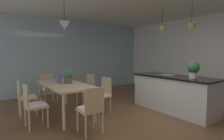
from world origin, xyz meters
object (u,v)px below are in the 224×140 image
(dining_table, at_px, (65,87))
(chair_window_end, at_px, (49,87))
(chair_far_left, at_px, (87,89))
(potted_plant_on_table, at_px, (68,76))
(chair_near_right, at_px, (33,104))
(kitchen_island, at_px, (174,93))
(chair_near_left, at_px, (25,96))
(potted_plant_on_island, at_px, (193,69))
(chair_kitchen_end, at_px, (91,108))
(vase_on_dining_table, at_px, (59,79))
(chair_far_right, at_px, (102,94))

(dining_table, height_order, chair_window_end, chair_window_end)
(chair_far_left, relative_size, potted_plant_on_table, 2.62)
(dining_table, distance_m, chair_far_left, 0.92)
(chair_near_right, distance_m, potted_plant_on_table, 1.08)
(potted_plant_on_table, bearing_deg, kitchen_island, 59.58)
(chair_near_left, relative_size, potted_plant_on_island, 2.28)
(chair_window_end, xyz_separation_m, kitchen_island, (2.63, 2.37, -0.01))
(chair_near_right, relative_size, potted_plant_on_table, 2.62)
(kitchen_island, bearing_deg, chair_near_right, -106.23)
(chair_near_right, bearing_deg, chair_near_left, 179.99)
(chair_near_left, bearing_deg, potted_plant_on_table, 64.91)
(chair_kitchen_end, relative_size, kitchen_island, 0.41)
(chair_far_left, relative_size, vase_on_dining_table, 4.41)
(chair_window_end, bearing_deg, chair_far_right, 25.21)
(chair_window_end, distance_m, chair_far_right, 1.88)
(chair_kitchen_end, bearing_deg, potted_plant_on_table, 175.97)
(chair_far_left, height_order, chair_near_right, same)
(chair_far_right, relative_size, chair_near_right, 1.00)
(chair_far_left, distance_m, potted_plant_on_table, 0.93)
(chair_far_left, height_order, chair_near_left, same)
(chair_far_right, height_order, vase_on_dining_table, vase_on_dining_table)
(chair_near_left, distance_m, potted_plant_on_table, 1.08)
(chair_window_end, height_order, potted_plant_on_island, potted_plant_on_island)
(vase_on_dining_table, bearing_deg, chair_near_right, -51.05)
(chair_near_left, xyz_separation_m, potted_plant_on_island, (2.25, 3.16, 0.64))
(dining_table, relative_size, chair_far_left, 2.11)
(chair_window_end, relative_size, chair_far_left, 1.00)
(chair_near_left, relative_size, chair_kitchen_end, 1.00)
(chair_window_end, height_order, chair_far_right, same)
(chair_near_right, relative_size, chair_kitchen_end, 1.00)
(chair_near_left, bearing_deg, dining_table, 62.42)
(chair_kitchen_end, bearing_deg, dining_table, 179.99)
(vase_on_dining_table, bearing_deg, kitchen_island, 58.62)
(dining_table, distance_m, kitchen_island, 2.73)
(chair_near_left, height_order, kitchen_island, kitchen_island)
(chair_far_right, height_order, potted_plant_on_table, potted_plant_on_table)
(chair_near_right, xyz_separation_m, kitchen_island, (0.92, 3.16, -0.01))
(chair_window_end, relative_size, chair_kitchen_end, 1.00)
(dining_table, xyz_separation_m, vase_on_dining_table, (-0.16, -0.09, 0.17))
(dining_table, xyz_separation_m, chair_kitchen_end, (1.29, -0.00, -0.20))
(chair_kitchen_end, bearing_deg, chair_far_left, 154.95)
(chair_near_right, xyz_separation_m, chair_kitchen_end, (0.88, 0.80, 0.00))
(dining_table, distance_m, chair_near_right, 0.92)
(potted_plant_on_table, bearing_deg, chair_near_left, -115.09)
(chair_window_end, distance_m, chair_near_left, 1.18)
(chair_near_left, distance_m, chair_kitchen_end, 1.88)
(chair_window_end, bearing_deg, kitchen_island, 42.06)
(potted_plant_on_island, distance_m, vase_on_dining_table, 3.18)
(chair_near_right, bearing_deg, potted_plant_on_island, 65.77)
(chair_far_right, bearing_deg, kitchen_island, 59.47)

